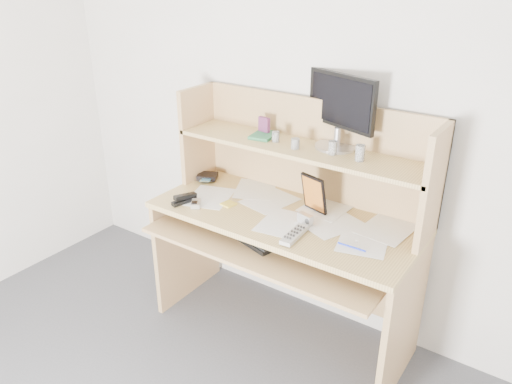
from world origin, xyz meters
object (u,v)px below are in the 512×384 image
Objects in this scene: game_case at (314,194)px; monitor at (340,109)px; desk at (291,218)px; tv_remote at (294,235)px; keyboard at (246,230)px.

game_case is 0.45m from monitor.
desk reaches higher than game_case.
tv_remote is 0.30m from game_case.
desk reaches higher than keyboard.
tv_remote is 0.67m from monitor.
monitor is at bearing 46.98° from desk.
keyboard is (-0.15, -0.20, -0.03)m from desk.
desk is at bearing -150.61° from game_case.
tv_remote reaches higher than keyboard.
game_case is at bearing -89.04° from monitor.
desk is at bearing -114.19° from monitor.
monitor is at bearing 87.30° from tv_remote.
monitor reaches higher than tv_remote.
keyboard is 0.78m from monitor.
monitor is (0.05, 0.14, 0.42)m from game_case.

